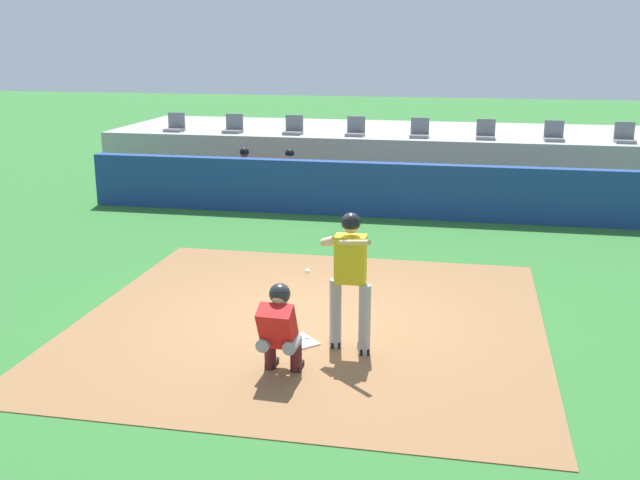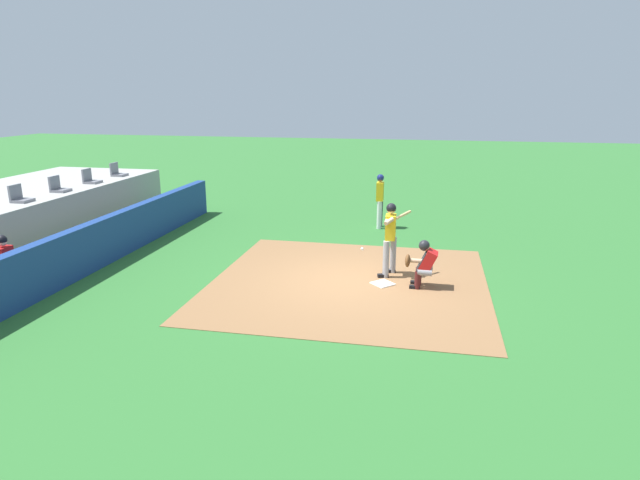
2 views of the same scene
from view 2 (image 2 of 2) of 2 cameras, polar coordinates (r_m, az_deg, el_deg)
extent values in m
plane|color=#2D6B2D|center=(12.76, 3.09, -4.50)|extent=(80.00, 80.00, 0.00)
cube|color=olive|center=(12.76, 3.09, -4.47)|extent=(6.40, 6.40, 0.01)
cube|color=white|center=(12.67, 6.68, -4.62)|extent=(0.62, 0.62, 0.02)
cylinder|color=#99999E|center=(13.01, 7.02, -2.07)|extent=(0.15, 0.15, 0.92)
cylinder|color=#99999E|center=(13.37, 7.76, -1.61)|extent=(0.15, 0.15, 0.92)
cube|color=gold|center=(12.98, 7.51, 1.37)|extent=(0.39, 0.25, 0.60)
sphere|color=tan|center=(12.89, 7.58, 3.22)|extent=(0.21, 0.21, 0.21)
sphere|color=black|center=(12.88, 7.58, 3.38)|extent=(0.24, 0.24, 0.24)
cylinder|color=tan|center=(12.67, 7.37, 2.00)|extent=(0.26, 0.24, 0.17)
cylinder|color=tan|center=(12.86, 7.20, 2.21)|extent=(0.57, 0.13, 0.18)
cylinder|color=tan|center=(12.88, 8.32, 2.41)|extent=(0.69, 0.59, 0.24)
cube|color=black|center=(13.13, 6.71, -3.80)|extent=(0.19, 0.28, 0.09)
cube|color=black|center=(13.49, 7.44, -3.30)|extent=(0.19, 0.28, 0.09)
cylinder|color=gray|center=(12.36, 11.07, -3.38)|extent=(0.17, 0.33, 0.16)
cylinder|color=#4C1919|center=(12.44, 10.33, -4.25)|extent=(0.14, 0.14, 0.42)
cube|color=black|center=(12.50, 10.02, -4.97)|extent=(0.12, 0.24, 0.08)
cylinder|color=gray|center=(12.67, 11.15, -2.93)|extent=(0.17, 0.33, 0.16)
cylinder|color=#4C1919|center=(12.74, 10.43, -3.78)|extent=(0.14, 0.14, 0.42)
cube|color=black|center=(12.80, 10.12, -4.48)|extent=(0.12, 0.24, 0.08)
cube|color=red|center=(12.44, 11.39, -2.20)|extent=(0.42, 0.45, 0.57)
cube|color=#2D2D33|center=(12.45, 10.84, -2.17)|extent=(0.39, 0.27, 0.45)
sphere|color=tan|center=(12.35, 11.10, -0.67)|extent=(0.21, 0.21, 0.21)
sphere|color=#232328|center=(12.35, 11.02, -0.58)|extent=(0.25, 0.25, 0.25)
cylinder|color=tan|center=(12.42, 10.35, -2.19)|extent=(0.12, 0.45, 0.10)
ellipsoid|color=brown|center=(12.39, 9.30, -2.18)|extent=(0.28, 0.13, 0.30)
sphere|color=white|center=(12.49, 4.50, -0.95)|extent=(0.07, 0.07, 0.07)
cylinder|color=silver|center=(17.68, 6.29, 2.66)|extent=(0.14, 0.14, 0.92)
cylinder|color=silver|center=(17.92, 6.36, 2.82)|extent=(0.14, 0.14, 0.92)
cube|color=gold|center=(17.65, 6.40, 5.15)|extent=(0.36, 0.22, 0.60)
sphere|color=brown|center=(17.58, 6.44, 6.49)|extent=(0.20, 0.20, 0.20)
sphere|color=navy|center=(17.58, 6.44, 6.59)|extent=(0.23, 0.23, 0.23)
cylinder|color=#333338|center=(18.10, 6.57, 2.83)|extent=(0.18, 0.06, 0.85)
cube|color=navy|center=(14.92, -22.39, -0.29)|extent=(13.00, 0.30, 1.20)
cube|color=olive|center=(15.59, -25.31, -1.41)|extent=(11.80, 0.44, 0.45)
cylinder|color=#939399|center=(13.74, -30.00, -3.00)|extent=(0.15, 0.40, 0.15)
cylinder|color=#939399|center=(13.69, -29.22, -4.13)|extent=(0.13, 0.13, 0.45)
cube|color=maroon|center=(13.71, -28.96, -4.88)|extent=(0.11, 0.24, 0.08)
cylinder|color=#939399|center=(13.92, -29.31, -2.68)|extent=(0.15, 0.40, 0.15)
cylinder|color=#939399|center=(13.87, -28.53, -3.80)|extent=(0.13, 0.13, 0.45)
cube|color=maroon|center=(13.90, -28.28, -4.54)|extent=(0.11, 0.24, 0.08)
cube|color=red|center=(13.90, -30.48, -1.71)|extent=(0.36, 0.22, 0.54)
sphere|color=beige|center=(13.81, -30.70, -0.16)|extent=(0.20, 0.20, 0.20)
sphere|color=black|center=(13.80, -30.72, 0.00)|extent=(0.22, 0.22, 0.22)
cylinder|color=beige|center=(13.70, -30.53, -2.42)|extent=(0.09, 0.41, 0.22)
cylinder|color=beige|center=(13.98, -29.46, -1.94)|extent=(0.09, 0.41, 0.22)
cube|color=slate|center=(17.06, -29.05, 3.68)|extent=(0.46, 0.46, 0.08)
cube|color=slate|center=(17.15, -29.66, 4.47)|extent=(0.46, 0.06, 0.40)
cube|color=slate|center=(18.30, -25.81, 4.76)|extent=(0.46, 0.46, 0.08)
cube|color=slate|center=(18.38, -26.40, 5.50)|extent=(0.46, 0.06, 0.40)
cube|color=slate|center=(19.59, -22.99, 5.69)|extent=(0.46, 0.46, 0.08)
cube|color=slate|center=(19.67, -23.55, 6.38)|extent=(0.46, 0.06, 0.40)
cube|color=slate|center=(20.94, -20.51, 6.50)|extent=(0.46, 0.46, 0.08)
cube|color=slate|center=(21.01, -21.04, 7.14)|extent=(0.46, 0.06, 0.40)
camera|label=1|loc=(16.02, 41.79, 9.91)|focal=42.14mm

